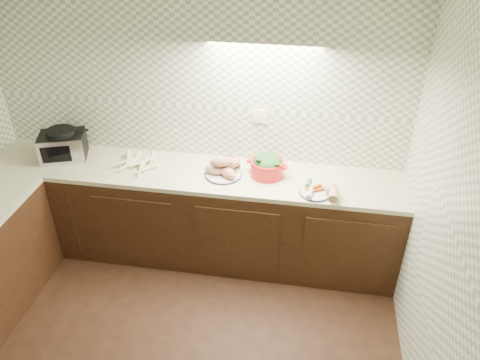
% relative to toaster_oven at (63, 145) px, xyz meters
% --- Properties ---
extents(room, '(3.60, 3.60, 2.60)m').
position_rel_toaster_oven_xyz_m(room, '(1.17, -1.55, 0.60)').
color(room, black).
rests_on(room, ground).
extents(counter, '(3.60, 3.60, 0.90)m').
position_rel_toaster_oven_xyz_m(counter, '(0.48, -0.87, -0.58)').
color(counter, black).
rests_on(counter, ground).
extents(toaster_oven, '(0.45, 0.40, 0.27)m').
position_rel_toaster_oven_xyz_m(toaster_oven, '(0.00, 0.00, 0.00)').
color(toaster_oven, black).
rests_on(toaster_oven, counter).
extents(parsnip_pile, '(0.45, 0.40, 0.08)m').
position_rel_toaster_oven_xyz_m(parsnip_pile, '(0.66, -0.05, -0.09)').
color(parsnip_pile, '#F8F5C5').
rests_on(parsnip_pile, counter).
extents(sweet_potato_plate, '(0.32, 0.31, 0.18)m').
position_rel_toaster_oven_xyz_m(sweet_potato_plate, '(1.45, -0.06, -0.06)').
color(sweet_potato_plate, '#182342').
rests_on(sweet_potato_plate, counter).
extents(onion_bowl, '(0.15, 0.15, 0.11)m').
position_rel_toaster_oven_xyz_m(onion_bowl, '(1.50, 0.07, -0.08)').
color(onion_bowl, black).
rests_on(onion_bowl, counter).
extents(dutch_oven, '(0.35, 0.33, 0.19)m').
position_rel_toaster_oven_xyz_m(dutch_oven, '(1.81, 0.00, -0.03)').
color(dutch_oven, red).
rests_on(dutch_oven, counter).
extents(veg_plate, '(0.32, 0.28, 0.12)m').
position_rel_toaster_oven_xyz_m(veg_plate, '(2.28, -0.21, -0.08)').
color(veg_plate, '#182342').
rests_on(veg_plate, counter).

